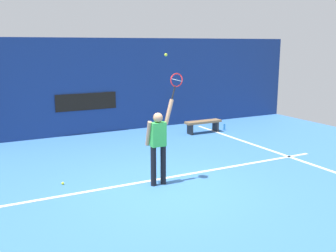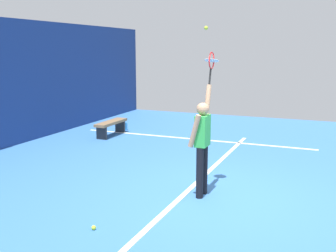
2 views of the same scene
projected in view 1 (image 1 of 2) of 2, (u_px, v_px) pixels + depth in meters
ground_plane at (167, 188)px, 8.94m from camera, size 18.00×18.00×0.00m
back_wall at (85, 87)px, 14.08m from camera, size 18.00×0.20×3.41m
sponsor_banner_center at (86, 102)px, 14.09m from camera, size 2.20×0.03×0.60m
court_baseline at (155, 180)px, 9.46m from camera, size 10.00×0.10×0.01m
court_sideline at (257, 146)px, 12.62m from camera, size 0.10×7.00×0.01m
tennis_player at (158, 142)px, 8.97m from camera, size 0.64×0.31×1.98m
tennis_racket at (176, 81)px, 8.89m from camera, size 0.39×0.27×0.63m
tennis_ball at (166, 55)px, 8.69m from camera, size 0.07×0.07×0.07m
court_bench at (203, 124)px, 14.44m from camera, size 1.40×0.36×0.45m
water_bottle at (224, 127)px, 14.92m from camera, size 0.07×0.07×0.24m
spare_ball at (63, 183)px, 9.15m from camera, size 0.07×0.07×0.07m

